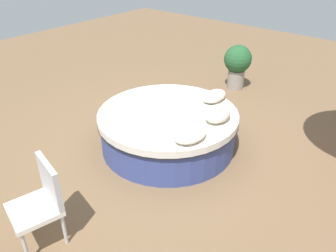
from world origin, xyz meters
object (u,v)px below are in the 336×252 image
object	(u,v)px
round_bed	(168,129)
patio_chair	(42,198)
planter	(237,63)
throw_pillow_2	(214,96)
throw_pillow_0	(190,134)
throw_pillow_1	(218,114)

from	to	relation	value
round_bed	patio_chair	size ratio (longest dim) A/B	2.23
round_bed	planter	bearing A→B (deg)	-172.62
throw_pillow_2	throw_pillow_0	bearing A→B (deg)	18.41
throw_pillow_1	throw_pillow_2	world-z (taller)	throw_pillow_1
round_bed	planter	xyz separation A→B (m)	(-2.77, -0.36, 0.25)
throw_pillow_1	planter	xyz separation A→B (m)	(-2.51, -1.09, -0.16)
throw_pillow_0	patio_chair	size ratio (longest dim) A/B	0.55
throw_pillow_0	throw_pillow_1	xyz separation A→B (m)	(-0.66, 0.01, 0.03)
throw_pillow_0	throw_pillow_2	distance (m)	1.27
patio_chair	planter	world-z (taller)	patio_chair
throw_pillow_2	patio_chair	size ratio (longest dim) A/B	0.52
throw_pillow_0	throw_pillow_1	distance (m)	0.66
patio_chair	planter	bearing A→B (deg)	-70.72
throw_pillow_0	throw_pillow_2	xyz separation A→B (m)	(-1.20, -0.40, 0.01)
throw_pillow_2	patio_chair	world-z (taller)	patio_chair
throw_pillow_0	planter	world-z (taller)	planter
throw_pillow_2	throw_pillow_1	bearing A→B (deg)	36.82
planter	patio_chair	bearing A→B (deg)	5.75
throw_pillow_0	throw_pillow_1	size ratio (longest dim) A/B	1.16
round_bed	throw_pillow_2	world-z (taller)	throw_pillow_2
throw_pillow_1	throw_pillow_2	bearing A→B (deg)	-143.18
round_bed	throw_pillow_1	distance (m)	0.87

